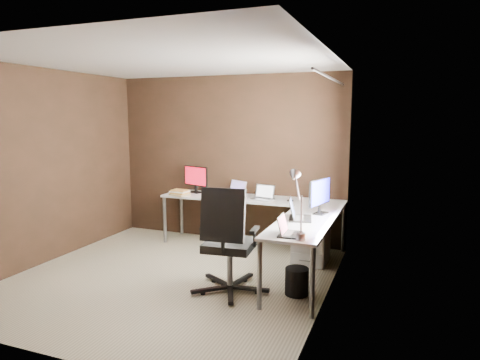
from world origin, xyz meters
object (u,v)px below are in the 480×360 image
object	(u,v)px
drawer_pedestal	(311,240)
monitor_right	(320,194)
desk_lamp	(296,195)
laptop_white	(235,193)
laptop_black_small	(287,231)
wastebasket	(297,281)
office_chair	(229,261)
monitor_left	(196,178)
laptop_silver	(263,196)
book_stack	(180,193)
laptop_black_big	(297,215)

from	to	relation	value
drawer_pedestal	monitor_right	size ratio (longest dim) A/B	1.18
desk_lamp	laptop_white	bearing A→B (deg)	127.91
laptop_black_small	wastebasket	world-z (taller)	laptop_black_small
office_chair	wastebasket	xyz separation A→B (m)	(0.70, 0.20, -0.20)
monitor_left	wastebasket	xyz separation A→B (m)	(1.96, -1.52, -0.81)
desk_lamp	wastebasket	size ratio (longest dim) A/B	2.28
monitor_right	laptop_silver	xyz separation A→B (m)	(-0.91, 0.61, -0.20)
drawer_pedestal	laptop_silver	xyz separation A→B (m)	(-0.75, 0.29, 0.48)
drawer_pedestal	monitor_right	distance (m)	0.76
laptop_black_small	wastebasket	size ratio (longest dim) A/B	1.02
drawer_pedestal	monitor_left	xyz separation A→B (m)	(-1.89, 0.44, 0.66)
book_stack	wastebasket	size ratio (longest dim) A/B	1.04
desk_lamp	monitor_left	bearing A→B (deg)	138.45
laptop_silver	laptop_black_big	distance (m)	1.22
drawer_pedestal	monitor_left	distance (m)	2.05
wastebasket	monitor_left	bearing A→B (deg)	142.19
monitor_right	laptop_white	xyz separation A→B (m)	(-1.37, 0.71, -0.19)
monitor_left	book_stack	world-z (taller)	monitor_left
laptop_black_small	monitor_right	bearing A→B (deg)	-9.26
drawer_pedestal	monitor_left	size ratio (longest dim) A/B	1.34
laptop_black_small	office_chair	xyz separation A→B (m)	(-0.66, 0.09, -0.43)
drawer_pedestal	monitor_left	bearing A→B (deg)	166.76
monitor_right	desk_lamp	size ratio (longest dim) A/B	0.77
laptop_black_small	book_stack	distance (m)	2.54
book_stack	office_chair	size ratio (longest dim) A/B	0.26
wastebasket	laptop_black_big	bearing A→B (deg)	104.54
monitor_right	book_stack	distance (m)	2.22
laptop_silver	desk_lamp	bearing A→B (deg)	-51.23
laptop_white	laptop_black_small	bearing A→B (deg)	-26.66
laptop_black_big	desk_lamp	size ratio (longest dim) A/B	0.61
drawer_pedestal	laptop_white	bearing A→B (deg)	162.36
drawer_pedestal	desk_lamp	distance (m)	1.67
drawer_pedestal	laptop_black_big	bearing A→B (deg)	-92.58
laptop_white	wastebasket	xyz separation A→B (m)	(1.29, -1.46, -0.63)
desk_lamp	office_chair	bearing A→B (deg)	169.87
laptop_black_big	book_stack	bearing A→B (deg)	55.02
desk_lamp	monitor_right	bearing A→B (deg)	90.13
laptop_black_big	book_stack	size ratio (longest dim) A/B	1.33
laptop_silver	office_chair	distance (m)	1.63
laptop_silver	office_chair	size ratio (longest dim) A/B	0.29
office_chair	laptop_white	bearing A→B (deg)	103.83
laptop_black_big	wastebasket	size ratio (longest dim) A/B	1.39
wastebasket	monitor_right	bearing A→B (deg)	83.52
drawer_pedestal	book_stack	distance (m)	2.07
monitor_left	laptop_black_big	xyz separation A→B (m)	(1.86, -1.13, -0.18)
laptop_white	wastebasket	distance (m)	2.05
monitor_right	desk_lamp	bearing A→B (deg)	-166.68
monitor_right	drawer_pedestal	bearing A→B (deg)	40.39
laptop_white	laptop_silver	xyz separation A→B (m)	(0.46, -0.10, -0.00)
book_stack	desk_lamp	world-z (taller)	desk_lamp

